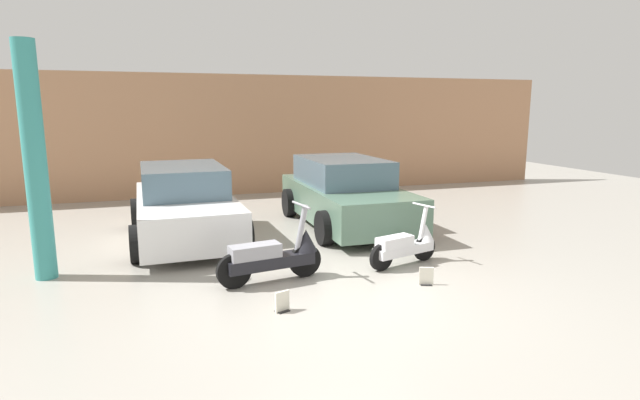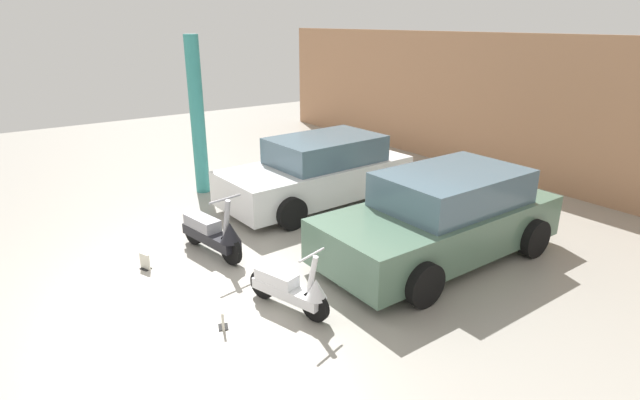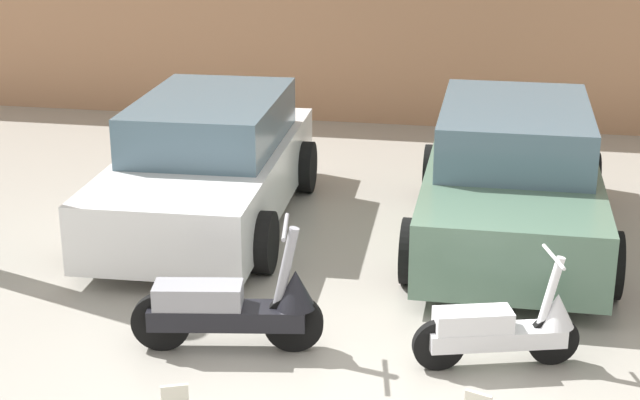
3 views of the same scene
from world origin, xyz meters
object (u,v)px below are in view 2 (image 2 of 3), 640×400
scooter_front_left (213,233)px  support_column_side (197,117)px  scooter_front_right (291,288)px  placard_near_right_scooter (223,320)px  placard_near_left_scooter (145,262)px  car_rear_center (442,217)px  car_rear_left (319,172)px

scooter_front_left → support_column_side: support_column_side is taller
scooter_front_right → placard_near_right_scooter: 0.97m
placard_near_left_scooter → support_column_side: (-3.04, 2.28, 1.60)m
support_column_side → placard_near_right_scooter: bearing=-20.7°
scooter_front_right → placard_near_left_scooter: bearing=-168.9°
scooter_front_left → car_rear_center: 3.76m
scooter_front_left → car_rear_left: car_rear_left is taller
scooter_front_right → car_rear_left: size_ratio=0.32×
car_rear_center → support_column_side: size_ratio=1.23×
car_rear_center → placard_near_right_scooter: (-0.19, -3.83, -0.57)m
scooter_front_left → car_rear_center: bearing=44.3°
scooter_front_right → car_rear_center: 2.92m
scooter_front_left → scooter_front_right: scooter_front_left is taller
car_rear_center → placard_near_left_scooter: car_rear_center is taller
scooter_front_left → placard_near_left_scooter: size_ratio=6.09×
support_column_side → car_rear_left: bearing=40.0°
support_column_side → scooter_front_right: bearing=-11.0°
scooter_front_left → placard_near_left_scooter: scooter_front_left is taller
car_rear_center → placard_near_right_scooter: 3.87m
car_rear_left → placard_near_right_scooter: size_ratio=16.02×
car_rear_left → placard_near_left_scooter: 4.18m
car_rear_center → placard_near_right_scooter: car_rear_center is taller
placard_near_right_scooter → support_column_side: (-5.22, 1.98, 1.60)m
placard_near_left_scooter → car_rear_center: bearing=60.2°
scooter_front_left → support_column_side: size_ratio=0.46×
car_rear_center → car_rear_left: bearing=-88.5°
scooter_front_right → placard_near_right_scooter: scooter_front_right is taller
scooter_front_left → car_rear_center: size_ratio=0.38×
scooter_front_left → support_column_side: bearing=150.1°
car_rear_left → car_rear_center: bearing=89.4°
placard_near_right_scooter → car_rear_left: bearing=130.0°
car_rear_left → placard_near_right_scooter: bearing=37.7°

